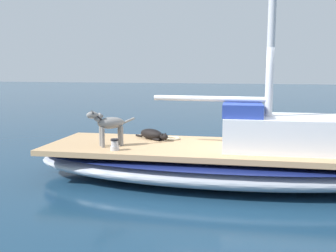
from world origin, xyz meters
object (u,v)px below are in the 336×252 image
deck_winch (115,145)px  coiled_rope (172,138)px  dog_black (153,134)px  dog_grey (109,124)px  sailboat_main (218,163)px

deck_winch → coiled_rope: (-1.36, 0.70, -0.08)m
dog_black → deck_winch: dog_black is taller
dog_grey → deck_winch: bearing=39.4°
dog_grey → coiled_rope: (-1.04, 0.96, -0.40)m
dog_black → deck_winch: bearing=-14.0°
dog_black → coiled_rope: dog_black is taller
deck_winch → dog_grey: bearing=-140.6°
dog_grey → dog_black: dog_grey is taller
dog_grey → dog_black: size_ratio=0.87×
sailboat_main → dog_grey: (0.57, -2.00, 0.75)m
dog_grey → dog_black: (-0.91, 0.57, -0.32)m
dog_grey → deck_winch: (0.32, 0.26, -0.32)m
deck_winch → coiled_rope: deck_winch is taller
deck_winch → sailboat_main: bearing=117.2°
sailboat_main → coiled_rope: (-0.46, -1.04, 0.35)m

